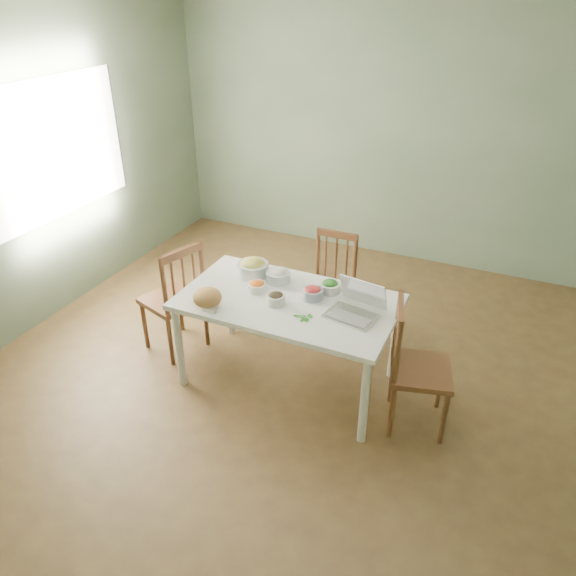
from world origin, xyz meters
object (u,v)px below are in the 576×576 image
at_px(dining_table, 288,341).
at_px(bowl_squash, 253,267).
at_px(chair_far, 328,287).
at_px(bread_boule, 207,297).
at_px(laptop, 352,303).
at_px(chair_left, 172,297).
at_px(chair_right, 421,368).

height_order(dining_table, bowl_squash, bowl_squash).
xyz_separation_m(dining_table, bowl_squash, (-0.41, 0.23, 0.45)).
bearing_deg(chair_far, bread_boule, -116.08).
bearing_deg(bowl_squash, laptop, -16.15).
xyz_separation_m(dining_table, chair_left, (-1.07, 0.02, 0.13)).
bearing_deg(chair_left, dining_table, 106.93).
height_order(chair_left, bowl_squash, chair_left).
bearing_deg(bowl_squash, chair_left, -162.13).
bearing_deg(bread_boule, chair_right, 9.86).
bearing_deg(bowl_squash, dining_table, -29.45).
bearing_deg(chair_far, chair_right, -40.25).
height_order(chair_far, bowl_squash, chair_far).
bearing_deg(dining_table, chair_left, 179.00).
relative_size(chair_far, bread_boule, 4.39).
distance_m(chair_right, bowl_squash, 1.51).
xyz_separation_m(chair_far, bowl_squash, (-0.45, -0.55, 0.36)).
bearing_deg(bread_boule, bowl_squash, 81.18).
bearing_deg(chair_right, chair_far, 35.75).
height_order(chair_far, bread_boule, chair_far).
distance_m(chair_far, laptop, 1.03).
distance_m(dining_table, laptop, 0.71).
bearing_deg(chair_right, bread_boule, 85.51).
distance_m(dining_table, bread_boule, 0.74).
height_order(bowl_squash, laptop, laptop).
distance_m(dining_table, chair_far, 0.79).
distance_m(chair_left, chair_right, 2.11).
distance_m(dining_table, bowl_squash, 0.65).
distance_m(dining_table, chair_left, 1.08).
relative_size(chair_left, bread_boule, 4.80).
bearing_deg(chair_far, laptop, -60.48).
relative_size(chair_right, laptop, 2.77).
xyz_separation_m(chair_left, bread_boule, (0.58, -0.33, 0.32)).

